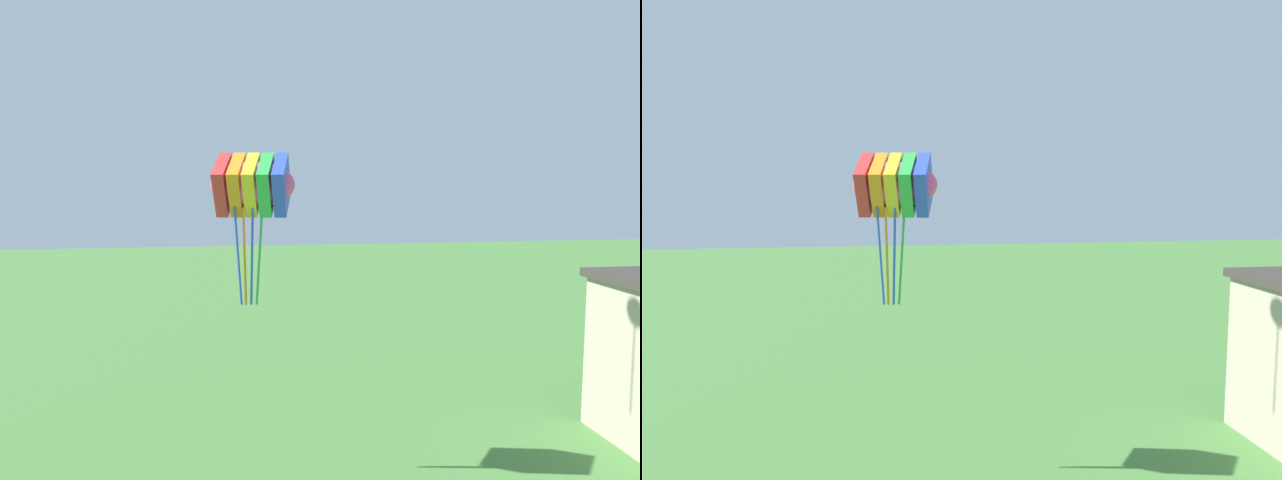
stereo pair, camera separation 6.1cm
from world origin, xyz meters
The scene contains 1 object.
kite_rainbow_parafoil centered at (-1.31, 10.24, 7.07)m, with size 2.25×1.86×3.58m.
Camera 1 is at (-1.90, -4.38, 7.32)m, focal length 35.00 mm.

